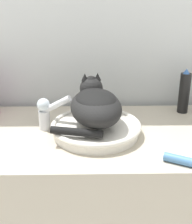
{
  "coord_description": "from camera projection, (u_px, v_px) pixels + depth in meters",
  "views": [
    {
      "loc": [
        0.02,
        -0.8,
        1.41
      ],
      "look_at": [
        0.04,
        0.26,
        0.98
      ],
      "focal_mm": 50.0,
      "sensor_mm": 36.0,
      "label": 1
    }
  ],
  "objects": [
    {
      "name": "wall_back",
      "position": [
        87.0,
        35.0,
        1.41
      ],
      "size": [
        8.0,
        0.05,
        2.4
      ],
      "color": "silver",
      "rests_on": "ground_plane"
    },
    {
      "name": "vanity_counter",
      "position": [
        88.0,
        222.0,
        1.38
      ],
      "size": [
        1.28,
        0.57,
        0.88
      ],
      "color": "#B2A893",
      "rests_on": "ground_plane"
    },
    {
      "name": "sink_basin",
      "position": [
        96.0,
        128.0,
        1.19
      ],
      "size": [
        0.35,
        0.35,
        0.05
      ],
      "color": "white",
      "rests_on": "vanity_counter"
    },
    {
      "name": "cat",
      "position": [
        95.0,
        104.0,
        1.16
      ],
      "size": [
        0.28,
        0.3,
        0.16
      ],
      "rotation": [
        0.0,
        0.0,
        1.72
      ],
      "color": "black",
      "rests_on": "sink_basin"
    },
    {
      "name": "faucet",
      "position": [
        46.0,
        111.0,
        1.21
      ],
      "size": [
        0.14,
        0.07,
        0.15
      ],
      "rotation": [
        0.0,
        0.0,
        -0.26
      ],
      "color": "silver",
      "rests_on": "vanity_counter"
    },
    {
      "name": "hairspray_can_black",
      "position": [
        184.0,
        92.0,
        1.38
      ],
      "size": [
        0.05,
        0.05,
        0.2
      ],
      "color": "black",
      "rests_on": "vanity_counter"
    },
    {
      "name": "cream_tube",
      "position": [
        191.0,
        162.0,
        0.98
      ],
      "size": [
        0.16,
        0.11,
        0.03
      ],
      "rotation": [
        0.0,
        0.0,
        -0.49
      ],
      "color": "#4C7FB2",
      "rests_on": "vanity_counter"
    }
  ]
}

